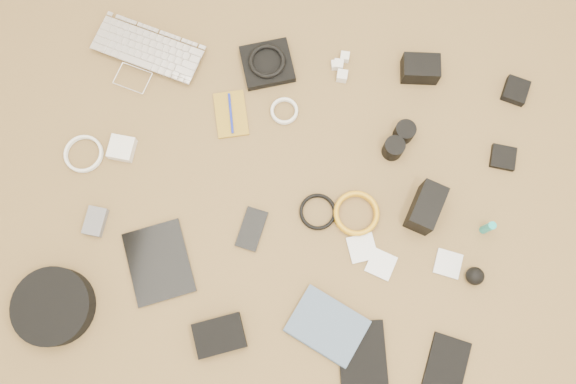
# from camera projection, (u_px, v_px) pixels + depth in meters

# --- Properties ---
(laptop) EXTENTS (0.40, 0.32, 0.03)m
(laptop) POSITION_uv_depth(u_px,v_px,m) (142.00, 63.00, 1.81)
(laptop) COLOR silver
(laptop) RESTS_ON ground
(headphone_pouch) EXTENTS (0.20, 0.19, 0.03)m
(headphone_pouch) POSITION_uv_depth(u_px,v_px,m) (267.00, 64.00, 1.81)
(headphone_pouch) COLOR black
(headphone_pouch) RESTS_ON ground
(headphones) EXTENTS (0.14, 0.14, 0.02)m
(headphones) POSITION_uv_depth(u_px,v_px,m) (267.00, 61.00, 1.79)
(headphones) COLOR black
(headphones) RESTS_ON headphone_pouch
(charger_a) EXTENTS (0.03, 0.03, 0.02)m
(charger_a) POSITION_uv_depth(u_px,v_px,m) (335.00, 65.00, 1.81)
(charger_a) COLOR silver
(charger_a) RESTS_ON ground
(charger_b) EXTENTS (0.03, 0.03, 0.03)m
(charger_b) POSITION_uv_depth(u_px,v_px,m) (345.00, 57.00, 1.81)
(charger_b) COLOR silver
(charger_b) RESTS_ON ground
(charger_c) EXTENTS (0.03, 0.03, 0.03)m
(charger_c) POSITION_uv_depth(u_px,v_px,m) (338.00, 65.00, 1.81)
(charger_c) COLOR silver
(charger_c) RESTS_ON ground
(charger_d) EXTENTS (0.03, 0.03, 0.03)m
(charger_d) POSITION_uv_depth(u_px,v_px,m) (342.00, 76.00, 1.80)
(charger_d) COLOR silver
(charger_d) RESTS_ON ground
(dslr_camera) EXTENTS (0.12, 0.09, 0.07)m
(dslr_camera) POSITION_uv_depth(u_px,v_px,m) (420.00, 69.00, 1.78)
(dslr_camera) COLOR black
(dslr_camera) RESTS_ON ground
(lens_pouch) EXTENTS (0.09, 0.10, 0.03)m
(lens_pouch) POSITION_uv_depth(u_px,v_px,m) (516.00, 91.00, 1.79)
(lens_pouch) COLOR black
(lens_pouch) RESTS_ON ground
(notebook_olive) EXTENTS (0.14, 0.17, 0.01)m
(notebook_olive) POSITION_uv_depth(u_px,v_px,m) (231.00, 114.00, 1.78)
(notebook_olive) COLOR olive
(notebook_olive) RESTS_ON ground
(pen_blue) EXTENTS (0.04, 0.13, 0.01)m
(pen_blue) POSITION_uv_depth(u_px,v_px,m) (231.00, 113.00, 1.77)
(pen_blue) COLOR #1524AC
(pen_blue) RESTS_ON notebook_olive
(cable_white_a) EXTENTS (0.10, 0.10, 0.01)m
(cable_white_a) POSITION_uv_depth(u_px,v_px,m) (284.00, 112.00, 1.78)
(cable_white_a) COLOR silver
(cable_white_a) RESTS_ON ground
(lens_a) EXTENTS (0.08, 0.08, 0.07)m
(lens_a) POSITION_uv_depth(u_px,v_px,m) (393.00, 148.00, 1.72)
(lens_a) COLOR black
(lens_a) RESTS_ON ground
(lens_b) EXTENTS (0.08, 0.08, 0.06)m
(lens_b) POSITION_uv_depth(u_px,v_px,m) (404.00, 132.00, 1.74)
(lens_b) COLOR black
(lens_b) RESTS_ON ground
(card_reader) EXTENTS (0.08, 0.08, 0.02)m
(card_reader) POSITION_uv_depth(u_px,v_px,m) (503.00, 157.00, 1.74)
(card_reader) COLOR black
(card_reader) RESTS_ON ground
(power_brick) EXTENTS (0.08, 0.08, 0.03)m
(power_brick) POSITION_uv_depth(u_px,v_px,m) (122.00, 148.00, 1.74)
(power_brick) COLOR silver
(power_brick) RESTS_ON ground
(cable_white_b) EXTENTS (0.14, 0.14, 0.01)m
(cable_white_b) POSITION_uv_depth(u_px,v_px,m) (84.00, 154.00, 1.75)
(cable_white_b) COLOR silver
(cable_white_b) RESTS_ON ground
(cable_black) EXTENTS (0.14, 0.14, 0.01)m
(cable_black) POSITION_uv_depth(u_px,v_px,m) (318.00, 212.00, 1.70)
(cable_black) COLOR black
(cable_black) RESTS_ON ground
(cable_yellow) EXTENTS (0.17, 0.17, 0.02)m
(cable_yellow) POSITION_uv_depth(u_px,v_px,m) (356.00, 214.00, 1.70)
(cable_yellow) COLOR #C88E17
(cable_yellow) RESTS_ON ground
(flash) EXTENTS (0.11, 0.15, 0.10)m
(flash) POSITION_uv_depth(u_px,v_px,m) (426.00, 208.00, 1.66)
(flash) COLOR black
(flash) RESTS_ON ground
(lens_cleaner) EXTENTS (0.03, 0.03, 0.08)m
(lens_cleaner) POSITION_uv_depth(u_px,v_px,m) (488.00, 228.00, 1.66)
(lens_cleaner) COLOR teal
(lens_cleaner) RESTS_ON ground
(battery_charger) EXTENTS (0.06, 0.09, 0.02)m
(battery_charger) POSITION_uv_depth(u_px,v_px,m) (95.00, 221.00, 1.69)
(battery_charger) COLOR #5B5C60
(battery_charger) RESTS_ON ground
(tablet) EXTENTS (0.25, 0.28, 0.01)m
(tablet) POSITION_uv_depth(u_px,v_px,m) (159.00, 262.00, 1.67)
(tablet) COLOR black
(tablet) RESTS_ON ground
(phone) EXTENTS (0.09, 0.14, 0.01)m
(phone) POSITION_uv_depth(u_px,v_px,m) (252.00, 229.00, 1.69)
(phone) COLOR black
(phone) RESTS_ON ground
(filter_case_left) EXTENTS (0.10, 0.10, 0.01)m
(filter_case_left) POSITION_uv_depth(u_px,v_px,m) (362.00, 248.00, 1.68)
(filter_case_left) COLOR silver
(filter_case_left) RESTS_ON ground
(filter_case_mid) EXTENTS (0.10, 0.10, 0.01)m
(filter_case_mid) POSITION_uv_depth(u_px,v_px,m) (381.00, 264.00, 1.67)
(filter_case_mid) COLOR silver
(filter_case_mid) RESTS_ON ground
(filter_case_right) EXTENTS (0.09, 0.09, 0.01)m
(filter_case_right) POSITION_uv_depth(u_px,v_px,m) (448.00, 264.00, 1.67)
(filter_case_right) COLOR silver
(filter_case_right) RESTS_ON ground
(air_blower) EXTENTS (0.05, 0.05, 0.05)m
(air_blower) POSITION_uv_depth(u_px,v_px,m) (475.00, 276.00, 1.64)
(air_blower) COLOR black
(air_blower) RESTS_ON ground
(headphone_case) EXTENTS (0.23, 0.23, 0.06)m
(headphone_case) POSITION_uv_depth(u_px,v_px,m) (54.00, 306.00, 1.61)
(headphone_case) COLOR black
(headphone_case) RESTS_ON ground
(drive_case) EXTENTS (0.17, 0.15, 0.04)m
(drive_case) POSITION_uv_depth(u_px,v_px,m) (219.00, 336.00, 1.61)
(drive_case) COLOR black
(drive_case) RESTS_ON ground
(paperback) EXTENTS (0.25, 0.22, 0.02)m
(paperback) POSITION_uv_depth(u_px,v_px,m) (314.00, 350.00, 1.61)
(paperback) COLOR #425671
(paperback) RESTS_ON ground
(notebook_black_a) EXTENTS (0.17, 0.24, 0.02)m
(notebook_black_a) POSITION_uv_depth(u_px,v_px,m) (363.00, 360.00, 1.60)
(notebook_black_a) COLOR black
(notebook_black_a) RESTS_ON ground
(notebook_black_b) EXTENTS (0.13, 0.18, 0.01)m
(notebook_black_b) POSITION_uv_depth(u_px,v_px,m) (446.00, 366.00, 1.60)
(notebook_black_b) COLOR black
(notebook_black_b) RESTS_ON ground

